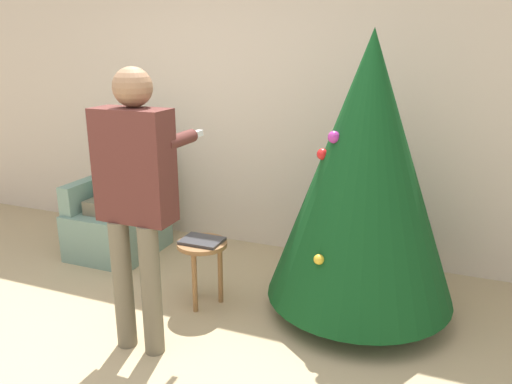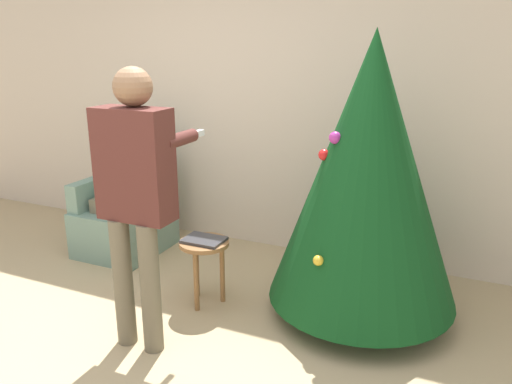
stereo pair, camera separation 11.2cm
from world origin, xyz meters
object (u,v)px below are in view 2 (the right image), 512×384
Objects in this scene: armchair at (128,214)px; person_standing at (136,186)px; person_seated at (123,179)px; christmas_tree at (368,172)px; side_stool at (204,253)px.

armchair is 0.55× the size of person_standing.
armchair is at bearing 90.00° from person_seated.
christmas_tree is 1.27m from side_stool.
christmas_tree is 1.13× the size of person_standing.
christmas_tree is at bearing 16.58° from side_stool.
person_seated reaches higher than armchair.
person_seated is at bearing 153.65° from side_stool.
christmas_tree reaches higher than person_standing.
side_stool is (0.10, 0.58, -0.64)m from person_standing.
christmas_tree is 1.46m from person_standing.
person_standing is (1.03, -1.14, 0.35)m from person_seated.
christmas_tree is 4.00× the size of side_stool.
side_stool is at bearing -27.41° from armchair.
christmas_tree is 2.05× the size of armchair.
side_stool is at bearing -163.42° from christmas_tree.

